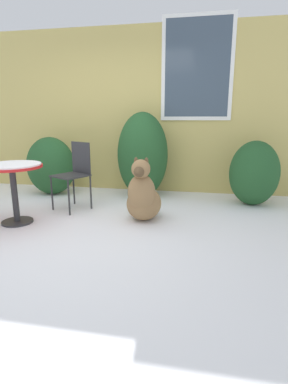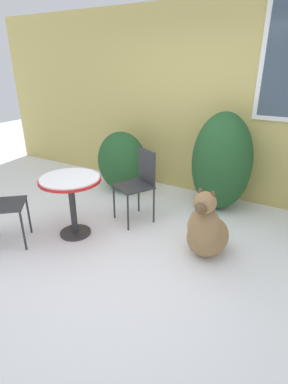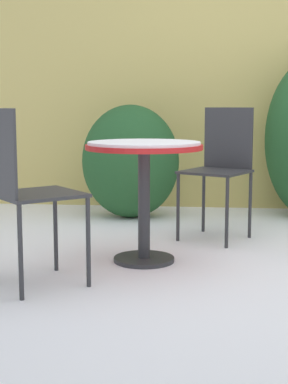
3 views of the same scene
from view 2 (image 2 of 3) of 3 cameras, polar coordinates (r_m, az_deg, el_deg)
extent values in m
plane|color=white|center=(3.32, -5.35, -12.37)|extent=(16.00, 16.00, 0.00)
cube|color=tan|center=(4.68, 10.31, 16.11)|extent=(8.00, 0.06, 2.73)
ellipsoid|color=#235128|center=(4.79, -4.22, 5.72)|extent=(0.83, 0.63, 0.96)
ellipsoid|color=#235128|center=(4.24, 14.54, 5.47)|extent=(0.81, 0.75, 1.36)
cylinder|color=#2D2D30|center=(3.81, -12.91, -7.53)|extent=(0.38, 0.38, 0.03)
cylinder|color=#2D2D30|center=(3.65, -13.39, -2.86)|extent=(0.07, 0.07, 0.67)
cylinder|color=red|center=(3.51, -13.92, 2.23)|extent=(0.71, 0.71, 0.03)
cylinder|color=white|center=(3.50, -13.95, 2.59)|extent=(0.68, 0.68, 0.02)
cube|color=#2D2D30|center=(3.81, -2.04, 1.13)|extent=(0.56, 0.56, 0.02)
cube|color=#2D2D30|center=(3.83, 0.53, 4.91)|extent=(0.35, 0.19, 0.44)
cylinder|color=#2D2D30|center=(3.99, -5.72, -1.86)|extent=(0.02, 0.02, 0.48)
cylinder|color=#2D2D30|center=(3.68, -3.07, -4.01)|extent=(0.02, 0.02, 0.48)
cylinder|color=#2D2D30|center=(4.15, -1.02, -0.68)|extent=(0.02, 0.02, 0.48)
cylinder|color=#2D2D30|center=(3.86, 1.88, -2.64)|extent=(0.02, 0.02, 0.48)
cube|color=#2D2D30|center=(3.66, -25.03, -2.21)|extent=(0.59, 0.59, 0.02)
cylinder|color=#2D2D30|center=(3.56, -22.02, -6.94)|extent=(0.02, 0.02, 0.48)
cylinder|color=#2D2D30|center=(3.89, -21.10, -4.15)|extent=(0.02, 0.02, 0.48)
ellipsoid|color=#937047|center=(3.35, 12.02, -8.14)|extent=(0.44, 0.53, 0.42)
ellipsoid|color=#937047|center=(3.13, 11.33, -6.70)|extent=(0.34, 0.30, 0.46)
sphere|color=#937047|center=(2.96, 11.55, -2.01)|extent=(0.23, 0.23, 0.23)
cone|color=brown|center=(2.84, 10.48, -3.49)|extent=(0.12, 0.09, 0.12)
ellipsoid|color=brown|center=(2.96, 10.66, -0.15)|extent=(0.05, 0.03, 0.10)
ellipsoid|color=brown|center=(2.93, 12.94, -0.64)|extent=(0.05, 0.03, 0.10)
ellipsoid|color=#937047|center=(3.62, 13.17, -7.86)|extent=(0.09, 0.25, 0.08)
camera|label=1|loc=(1.08, -124.04, -54.20)|focal=28.00mm
camera|label=3|loc=(2.50, -81.17, -21.58)|focal=55.00mm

